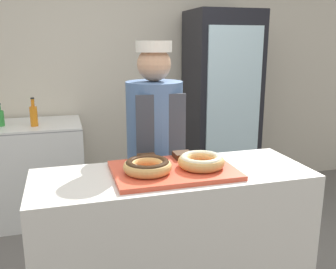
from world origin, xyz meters
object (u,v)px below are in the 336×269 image
(brownie_back_right, at_px, (183,155))
(serving_tray, at_px, (173,170))
(donut_chocolate_glaze, at_px, (147,166))
(baker_person, at_px, (155,160))
(donut_light_glaze, at_px, (201,161))
(bottle_green, at_px, (0,117))
(bottle_orange_b, at_px, (34,115))
(chest_freezer, at_px, (22,172))
(brownie_back_left, at_px, (147,158))
(beverage_fridge, at_px, (221,108))

(brownie_back_right, bearing_deg, serving_tray, -123.37)
(donut_chocolate_glaze, bearing_deg, baker_person, 72.29)
(donut_light_glaze, distance_m, bottle_green, 2.12)
(bottle_orange_b, bearing_deg, bottle_green, 163.11)
(donut_chocolate_glaze, relative_size, brownie_back_right, 2.48)
(brownie_back_right, xyz_separation_m, bottle_orange_b, (-0.88, 1.48, 0.00))
(serving_tray, distance_m, chest_freezer, 2.04)
(donut_chocolate_glaze, relative_size, chest_freezer, 0.22)
(serving_tray, bearing_deg, donut_light_glaze, -10.60)
(donut_chocolate_glaze, height_order, brownie_back_left, donut_chocolate_glaze)
(brownie_back_left, distance_m, brownie_back_right, 0.20)
(donut_light_glaze, distance_m, brownie_back_left, 0.31)
(baker_person, height_order, bottle_orange_b, baker_person)
(serving_tray, distance_m, brownie_back_right, 0.19)
(donut_light_glaze, relative_size, brownie_back_right, 2.48)
(serving_tray, bearing_deg, baker_person, 85.95)
(brownie_back_left, relative_size, bottle_green, 0.49)
(donut_light_glaze, distance_m, bottle_orange_b, 1.90)
(serving_tray, relative_size, brownie_back_left, 6.36)
(brownie_back_right, relative_size, baker_person, 0.06)
(brownie_back_right, relative_size, chest_freezer, 0.09)
(serving_tray, xyz_separation_m, bottle_orange_b, (-0.77, 1.63, 0.03))
(baker_person, bearing_deg, serving_tray, -94.05)
(chest_freezer, distance_m, bottle_green, 0.55)
(brownie_back_left, height_order, chest_freezer, brownie_back_left)
(brownie_back_right, bearing_deg, brownie_back_left, 180.00)
(baker_person, relative_size, bottle_green, 8.07)
(bottle_green, height_order, bottle_orange_b, bottle_orange_b)
(donut_chocolate_glaze, xyz_separation_m, baker_person, (0.18, 0.57, -0.16))
(chest_freezer, bearing_deg, bottle_green, -168.98)
(baker_person, relative_size, bottle_orange_b, 6.51)
(donut_light_glaze, bearing_deg, bottle_orange_b, 118.88)
(donut_chocolate_glaze, distance_m, beverage_fridge, 2.13)
(baker_person, bearing_deg, donut_chocolate_glaze, -107.71)
(serving_tray, height_order, brownie_back_left, brownie_back_left)
(donut_light_glaze, xyz_separation_m, brownie_back_right, (-0.04, 0.18, -0.02))
(brownie_back_right, bearing_deg, donut_chocolate_glaze, -143.45)
(brownie_back_left, bearing_deg, baker_person, 70.03)
(serving_tray, bearing_deg, donut_chocolate_glaze, -169.40)
(baker_person, height_order, bottle_green, baker_person)
(baker_person, bearing_deg, brownie_back_right, -80.65)
(donut_chocolate_glaze, distance_m, donut_light_glaze, 0.29)
(brownie_back_left, bearing_deg, chest_freezer, 117.29)
(serving_tray, distance_m, bottle_orange_b, 1.81)
(beverage_fridge, relative_size, chest_freezer, 1.76)
(chest_freezer, distance_m, bottle_orange_b, 0.58)
(serving_tray, distance_m, donut_chocolate_glaze, 0.15)
(brownie_back_left, xyz_separation_m, baker_person, (0.14, 0.39, -0.14))
(donut_chocolate_glaze, relative_size, baker_person, 0.15)
(brownie_back_right, height_order, beverage_fridge, beverage_fridge)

